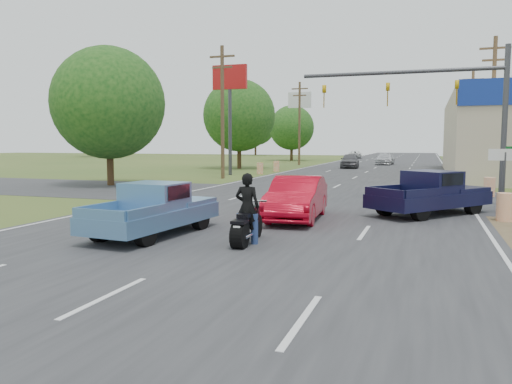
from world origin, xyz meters
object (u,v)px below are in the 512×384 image
at_px(blue_pickup, 156,209).
at_px(distant_car_white, 355,155).
at_px(red_convertible, 297,199).
at_px(navy_pickup, 432,193).
at_px(distant_car_grey, 350,161).
at_px(rider, 247,211).
at_px(motorcycle, 247,226).
at_px(distant_car_silver, 385,159).

distance_m(blue_pickup, distant_car_white, 73.94).
bearing_deg(distant_car_white, red_convertible, 89.94).
bearing_deg(red_convertible, distant_car_white, 91.96).
xyz_separation_m(blue_pickup, navy_pickup, (7.88, 7.13, 0.05)).
bearing_deg(distant_car_grey, rider, -90.78).
bearing_deg(navy_pickup, distant_car_grey, 141.68).
bearing_deg(navy_pickup, blue_pickup, -99.65).
bearing_deg(motorcycle, distant_car_silver, 88.64).
relative_size(blue_pickup, distant_car_grey, 1.05).
relative_size(navy_pickup, distant_car_silver, 1.06).
height_order(rider, navy_pickup, rider).
bearing_deg(rider, red_convertible, -94.45).
distance_m(motorcycle, navy_pickup, 8.98).
bearing_deg(blue_pickup, rider, -2.25).
xyz_separation_m(distant_car_grey, distant_car_white, (-3.94, 32.75, -0.14)).
xyz_separation_m(red_convertible, distant_car_white, (-7.48, 69.62, -0.12)).
bearing_deg(red_convertible, distant_car_silver, 86.63).
distance_m(red_convertible, motorcycle, 4.67).
distance_m(motorcycle, rider, 0.43).
height_order(red_convertible, distant_car_silver, red_convertible).
xyz_separation_m(blue_pickup, distant_car_silver, (2.64, 50.71, -0.08)).
bearing_deg(navy_pickup, distant_car_silver, 135.05).
distance_m(motorcycle, distant_car_grey, 41.66).
bearing_deg(blue_pickup, distant_car_grey, 95.50).
bearing_deg(rider, distant_car_white, -86.25).
xyz_separation_m(distant_car_silver, distant_car_white, (-6.83, 23.11, -0.07)).
bearing_deg(red_convertible, navy_pickup, 28.38).
distance_m(motorcycle, distant_car_white, 74.63).
bearing_deg(navy_pickup, rider, -84.31).
distance_m(red_convertible, navy_pickup, 5.44).
height_order(distant_car_silver, distant_car_white, distant_car_silver).
height_order(red_convertible, motorcycle, red_convertible).
distance_m(rider, distant_car_grey, 41.60).
bearing_deg(rider, distant_car_silver, -91.36).
xyz_separation_m(rider, distant_car_silver, (-0.44, 51.10, -0.21)).
distance_m(distant_car_silver, distant_car_white, 24.10).
bearing_deg(red_convertible, distant_car_grey, 91.32).
height_order(navy_pickup, distant_car_silver, navy_pickup).
bearing_deg(blue_pickup, distant_car_silver, 92.16).
height_order(red_convertible, navy_pickup, navy_pickup).
xyz_separation_m(distant_car_grey, distant_car_silver, (2.90, 9.64, -0.08)).
height_order(blue_pickup, navy_pickup, navy_pickup).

